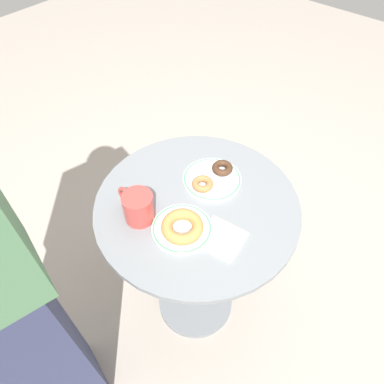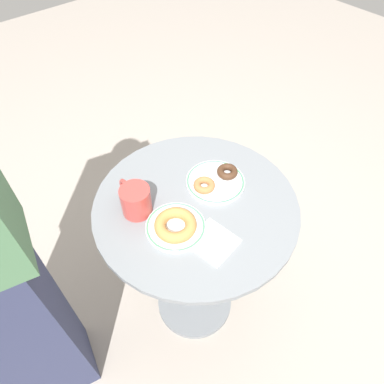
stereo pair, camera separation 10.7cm
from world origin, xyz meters
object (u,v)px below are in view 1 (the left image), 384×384
Objects in this scene: plate_right at (212,179)px; plate_left at (182,228)px; coffee_mug at (138,207)px; donut_old_fashioned at (182,227)px; paper_napkin at (222,239)px; donut_chocolate at (222,168)px; donut_cinnamon at (203,184)px; cafe_table at (196,244)px.

plate_left is at bearing -165.60° from plate_right.
donut_old_fashioned is at bearing -73.48° from coffee_mug.
plate_right is 1.60× the size of paper_napkin.
plate_right is at bearing 14.40° from plate_left.
plate_right is at bearing -16.32° from coffee_mug.
coffee_mug is (-0.30, 0.08, 0.02)m from donut_chocolate.
paper_napkin is (0.05, -0.11, -0.00)m from plate_left.
donut_cinnamon is at bearing 20.40° from donut_old_fashioned.
paper_napkin is (0.05, -0.10, -0.03)m from donut_old_fashioned.
donut_chocolate reaches higher than cafe_table.
plate_right is 2.78× the size of donut_cinnamon.
plate_left is 1.33× the size of coffee_mug.
paper_napkin is at bearing -61.65° from donut_old_fashioned.
donut_old_fashioned is 1.77× the size of donut_chocolate.
donut_chocolate is 0.52× the size of coffee_mug.
donut_chocolate is (0.26, 0.05, 0.02)m from plate_left.
paper_napkin is at bearing -124.84° from donut_cinnamon.
coffee_mug reaches higher than plate_left.
plate_left is at bearing 114.07° from paper_napkin.
plate_right is 2.78× the size of donut_chocolate.
donut_cinnamon is at bearing 23.61° from cafe_table.
paper_napkin is at bearing -65.93° from plate_left.
donut_cinnamon is at bearing 55.16° from paper_napkin.
donut_cinnamon is (0.17, 0.06, -0.01)m from donut_old_fashioned.
donut_old_fashioned reaches higher than paper_napkin.
donut_cinnamon reaches higher than plate_left.
cafe_table is at bearing -33.13° from coffee_mug.
donut_chocolate is at bearing 36.87° from paper_napkin.
donut_old_fashioned is (-0.21, -0.06, 0.02)m from plate_right.
donut_chocolate is 0.26m from paper_napkin.
cafe_table is 3.83× the size of plate_right.
plate_left is 0.14m from coffee_mug.
donut_old_fashioned is 0.18m from donut_cinnamon.
coffee_mug reaches higher than donut_old_fashioned.
paper_napkin is (-0.06, -0.14, 0.23)m from cafe_table.
cafe_table is 6.13× the size of paper_napkin.
donut_cinnamon is (0.16, 0.05, 0.02)m from plate_left.
coffee_mug is (-0.04, 0.14, 0.02)m from donut_old_fashioned.
cafe_table is at bearing 67.64° from paper_napkin.
coffee_mug is (-0.09, 0.23, 0.04)m from paper_napkin.
plate_right is at bearing 12.77° from cafe_table.
coffee_mug is at bearing 146.87° from cafe_table.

